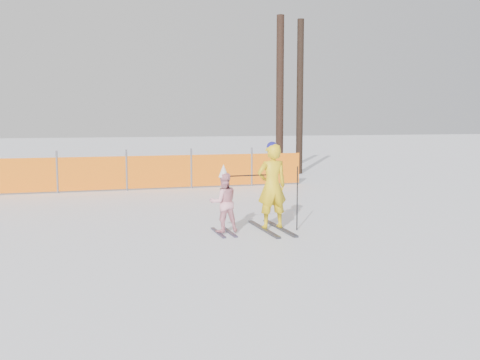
# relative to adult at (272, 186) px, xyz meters

# --- Properties ---
(ground) EXTENTS (120.00, 120.00, 0.00)m
(ground) POSITION_rel_adult_xyz_m (-0.65, -0.52, -0.85)
(ground) COLOR white
(ground) RESTS_ON ground
(adult) EXTENTS (0.61, 1.67, 1.72)m
(adult) POSITION_rel_adult_xyz_m (0.00, 0.00, 0.00)
(adult) COLOR black
(adult) RESTS_ON ground
(child) EXTENTS (0.56, 0.91, 1.31)m
(child) POSITION_rel_adult_xyz_m (-0.99, -0.05, -0.25)
(child) COLOR black
(child) RESTS_ON ground
(ski_poles) EXTENTS (1.33, 0.22, 1.25)m
(ski_poles) POSITION_rel_adult_xyz_m (0.10, -0.14, -0.06)
(ski_poles) COLOR black
(ski_poles) RESTS_ON ground
(safety_fence) EXTENTS (15.69, 0.06, 1.25)m
(safety_fence) POSITION_rel_adult_xyz_m (-4.43, 6.78, -0.30)
(safety_fence) COLOR #595960
(safety_fence) RESTS_ON ground
(tree_trunks) EXTENTS (0.96, 0.72, 6.26)m
(tree_trunks) POSITION_rel_adult_xyz_m (4.51, 10.33, 2.23)
(tree_trunks) COLOR black
(tree_trunks) RESTS_ON ground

